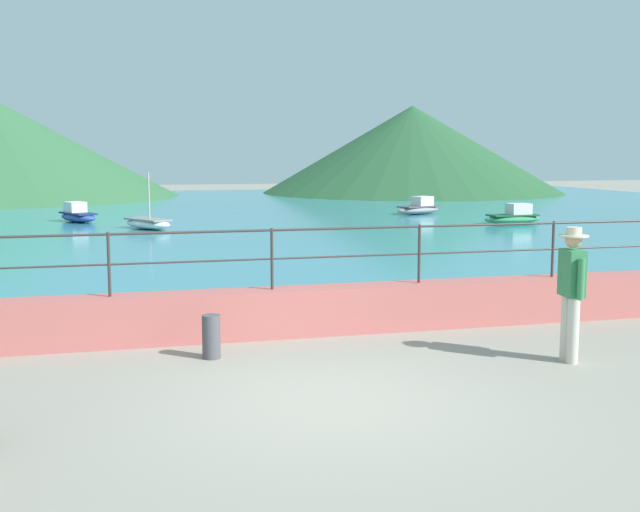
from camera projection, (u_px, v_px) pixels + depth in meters
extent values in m
plane|color=gray|center=(331.00, 402.00, 8.55)|extent=(120.00, 120.00, 0.00)
cube|color=#BC605B|center=(272.00, 313.00, 11.57)|extent=(20.00, 0.56, 0.70)
cylinder|color=#383330|center=(109.00, 265.00, 10.89)|extent=(0.04, 0.04, 0.90)
cylinder|color=#383330|center=(272.00, 259.00, 11.47)|extent=(0.04, 0.04, 0.90)
cylinder|color=#383330|center=(419.00, 254.00, 12.05)|extent=(0.04, 0.04, 0.90)
cylinder|color=#383330|center=(553.00, 249.00, 12.64)|extent=(0.04, 0.04, 0.90)
cylinder|color=#383330|center=(272.00, 230.00, 11.41)|extent=(18.40, 0.04, 0.04)
cylinder|color=#383330|center=(272.00, 259.00, 11.47)|extent=(18.40, 0.03, 0.03)
cube|color=teal|center=(167.00, 216.00, 33.32)|extent=(64.00, 44.32, 0.06)
cone|color=#285633|center=(412.00, 150.00, 52.20)|extent=(20.05, 20.05, 5.77)
cylinder|color=beige|center=(573.00, 330.00, 10.06)|extent=(0.15, 0.15, 0.86)
cylinder|color=beige|center=(566.00, 327.00, 10.23)|extent=(0.15, 0.15, 0.86)
cube|color=#337F4C|center=(572.00, 273.00, 10.05)|extent=(0.25, 0.38, 0.60)
cylinder|color=#337F4C|center=(581.00, 279.00, 9.82)|extent=(0.09, 0.09, 0.52)
cylinder|color=#337F4C|center=(563.00, 273.00, 10.29)|extent=(0.09, 0.09, 0.52)
sphere|color=tan|center=(573.00, 240.00, 10.00)|extent=(0.22, 0.22, 0.22)
cylinder|color=beige|center=(574.00, 236.00, 9.99)|extent=(0.38, 0.38, 0.02)
cylinder|color=beige|center=(574.00, 231.00, 9.98)|extent=(0.20, 0.20, 0.10)
cylinder|color=#4C4C51|center=(211.00, 337.00, 10.32)|extent=(0.24, 0.24, 0.58)
ellipsoid|color=#2D4C9E|center=(78.00, 217.00, 30.10)|extent=(1.83, 2.46, 0.36)
cube|color=navy|center=(78.00, 213.00, 30.08)|extent=(1.50, 1.99, 0.06)
cube|color=silver|center=(75.00, 207.00, 30.23)|extent=(0.92, 1.00, 0.40)
ellipsoid|color=#338C59|center=(512.00, 219.00, 29.23)|extent=(2.35, 1.04, 0.36)
cube|color=#1C4D31|center=(513.00, 215.00, 29.21)|extent=(1.88, 0.88, 0.06)
cube|color=silver|center=(519.00, 209.00, 29.26)|extent=(0.84, 0.68, 0.40)
ellipsoid|color=white|center=(148.00, 224.00, 27.33)|extent=(1.96, 2.43, 0.36)
cube|color=gray|center=(148.00, 219.00, 27.31)|extent=(1.61, 1.97, 0.06)
cylinder|color=#B2A899|center=(149.00, 196.00, 27.13)|extent=(0.06, 0.06, 1.60)
ellipsoid|color=gray|center=(418.00, 210.00, 33.96)|extent=(2.47, 1.74, 0.36)
cube|color=#4D4D51|center=(418.00, 206.00, 33.94)|extent=(1.99, 1.43, 0.06)
cube|color=silver|center=(422.00, 201.00, 34.06)|extent=(0.98, 0.90, 0.40)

